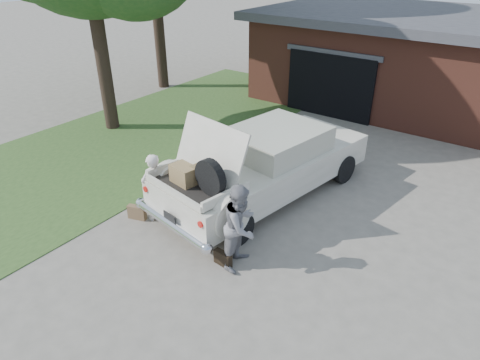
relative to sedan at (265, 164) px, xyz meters
The scene contains 8 objects.
ground 2.17m from the sedan, 82.14° to the right, with size 90.00×90.00×0.00m, color gray.
grass_strip 5.39m from the sedan, 168.95° to the left, with size 6.00×16.00×0.02m, color #2D4C1E.
house 9.61m from the sedan, 82.47° to the left, with size 12.80×7.80×3.30m.
sedan is the anchor object (origin of this frame).
woman_left 2.69m from the sedan, 121.05° to the right, with size 0.58×0.38×1.58m, color white.
woman_right 2.68m from the sedan, 66.19° to the right, with size 0.84×0.65×1.73m, color gray.
suitcase_left 3.19m from the sedan, 123.31° to the right, with size 0.42×0.13×0.33m, color olive.
suitcase_right 2.93m from the sedan, 72.75° to the right, with size 0.39×0.12×0.30m, color black.
Camera 1 is at (4.66, -5.77, 5.46)m, focal length 32.00 mm.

